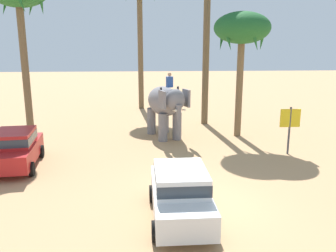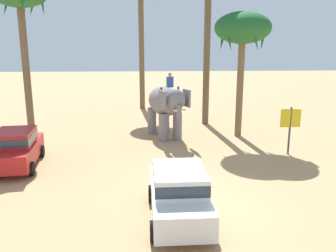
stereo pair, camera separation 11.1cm
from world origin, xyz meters
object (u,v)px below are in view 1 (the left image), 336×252
at_px(palm_tree_near_hut, 242,31).
at_px(elephant_with_mahout, 165,104).
at_px(car_sedan_foreground, 180,192).
at_px(signboard_yellow, 290,121).
at_px(car_parked_far_side, 16,147).

bearing_deg(palm_tree_near_hut, elephant_with_mahout, -178.54).
xyz_separation_m(car_sedan_foreground, elephant_with_mahout, (0.11, 9.98, 1.06)).
height_order(palm_tree_near_hut, signboard_yellow, palm_tree_near_hut).
xyz_separation_m(car_parked_far_side, signboard_yellow, (12.95, 1.14, 0.76)).
bearing_deg(palm_tree_near_hut, car_sedan_foreground, -113.88).
bearing_deg(palm_tree_near_hut, car_parked_far_side, -156.85).
relative_size(car_sedan_foreground, elephant_with_mahout, 1.03).
xyz_separation_m(car_sedan_foreground, signboard_yellow, (6.09, 6.39, 0.76)).
bearing_deg(signboard_yellow, elephant_with_mahout, 149.01).
distance_m(car_sedan_foreground, signboard_yellow, 8.86).
distance_m(elephant_with_mahout, signboard_yellow, 6.98).
distance_m(elephant_with_mahout, palm_tree_near_hut, 6.01).
bearing_deg(car_parked_far_side, elephant_with_mahout, 34.18).
bearing_deg(car_sedan_foreground, palm_tree_near_hut, 66.12).
bearing_deg(palm_tree_near_hut, signboard_yellow, -66.32).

